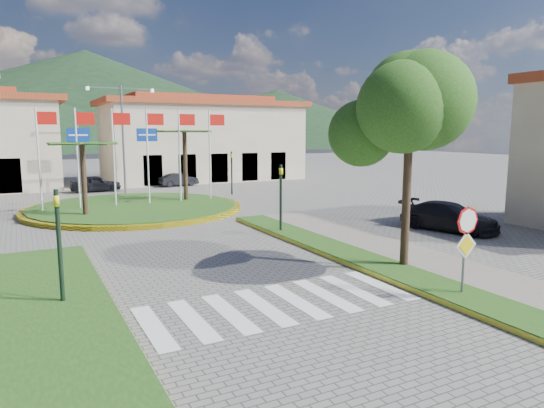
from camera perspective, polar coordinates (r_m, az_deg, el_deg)
name	(u,v)px	position (r m, az deg, el deg)	size (l,w,h in m)	color
ground	(370,366)	(10.50, 11.45, -18.21)	(160.00, 160.00, 0.00)	slate
sidewalk_right	(488,290)	(15.83, 24.04, -9.18)	(4.00, 28.00, 0.15)	gray
verge_right	(459,295)	(14.94, 21.14, -10.01)	(1.60, 28.00, 0.18)	#1C4714
median_left	(8,318)	(14.00, -28.59, -11.74)	(5.00, 14.00, 0.18)	#1C4714
crosswalk	(277,304)	(13.56, 0.54, -11.68)	(8.00, 3.00, 0.01)	silver
roundabout_island	(135,207)	(30.17, -15.82, -0.37)	(12.70, 12.70, 6.00)	yellow
stop_sign	(466,237)	(14.55, 21.87, -3.59)	(0.80, 0.11, 2.65)	slate
deciduous_tree	(410,116)	(16.79, 15.90, 9.87)	(3.60, 3.60, 6.80)	black
traffic_light_left	(59,237)	(14.01, -23.79, -3.53)	(0.15, 0.18, 3.20)	black
traffic_light_right	(281,192)	(22.07, 1.04, 1.40)	(0.15, 0.18, 3.20)	black
traffic_light_far	(232,168)	(36.15, -4.77, 4.18)	(0.18, 0.15, 3.20)	black
direction_sign_west	(79,147)	(38.41, -21.77, 6.24)	(1.60, 0.14, 5.20)	slate
direction_sign_east	(147,146)	(39.25, -14.45, 6.61)	(1.60, 0.14, 5.20)	slate
street_lamp_centre	(123,134)	(37.87, -17.14, 7.90)	(4.80, 0.16, 8.00)	slate
building_right	(202,139)	(47.97, -8.21, 7.56)	(19.08, 9.54, 8.05)	#C5B295
hill_far_mid	(88,98)	(168.84, -20.88, 11.54)	(180.00, 180.00, 30.00)	black
hill_far_east	(276,118)	(161.31, 0.49, 10.13)	(120.00, 120.00, 18.00)	black
car_dark_a	(96,184)	(40.21, -20.03, 2.28)	(1.52, 3.77, 1.28)	black
car_dark_b	(178,180)	(42.45, -10.95, 2.84)	(1.18, 3.39, 1.12)	black
car_side_right	(449,216)	(24.56, 20.11, -1.39)	(1.88, 4.62, 1.34)	black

